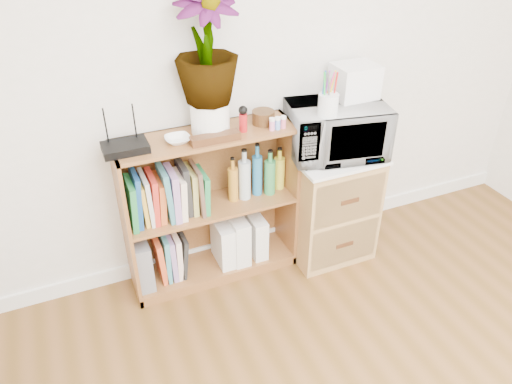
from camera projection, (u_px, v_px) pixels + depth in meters
skirting_board at (257, 238)px, 3.35m from camera, size 4.00×0.02×0.10m
bookshelf at (211, 208)px, 2.89m from camera, size 1.00×0.30×0.95m
wicker_unit at (328, 204)px, 3.15m from camera, size 0.50×0.45×0.70m
microwave at (336, 130)px, 2.86m from camera, size 0.61×0.47×0.30m
pen_cup at (328, 105)px, 2.63m from camera, size 0.11×0.11×0.12m
small_appliance at (355, 81)px, 2.83m from camera, size 0.24×0.20×0.19m
router at (125, 147)px, 2.47m from camera, size 0.22×0.15×0.04m
white_bowl at (178, 140)px, 2.55m from camera, size 0.13×0.13×0.03m
plant_pot at (210, 117)px, 2.62m from camera, size 0.20×0.20×0.17m
potted_plant at (206, 46)px, 2.41m from camera, size 0.32×0.32×0.57m
trinket_box at (215, 138)px, 2.55m from camera, size 0.26×0.07×0.04m
kokeshi_doll at (243, 123)px, 2.64m from camera, size 0.04×0.04×0.10m
wooden_bowl at (263, 117)px, 2.73m from camera, size 0.12×0.12×0.07m
paint_jars at (278, 125)px, 2.68m from camera, size 0.11×0.04×0.05m
file_box at (141, 261)px, 2.89m from camera, size 0.09×0.24×0.31m
magazine_holder_left at (223, 242)px, 3.05m from camera, size 0.09×0.23×0.28m
magazine_holder_mid at (237, 237)px, 3.07m from camera, size 0.10×0.24×0.30m
magazine_holder_right at (255, 234)px, 3.12m from camera, size 0.09×0.22×0.27m
cookbooks at (166, 194)px, 2.73m from camera, size 0.44×0.20×0.31m
liquor_bottles at (263, 172)px, 2.91m from camera, size 0.44×0.07×0.32m
lower_books at (170, 255)px, 2.95m from camera, size 0.19×0.19×0.30m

